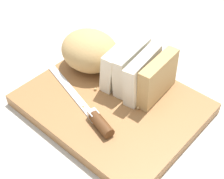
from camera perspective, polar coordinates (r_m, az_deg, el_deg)
name	(u,v)px	position (r m, az deg, el deg)	size (l,w,h in m)	color
ground_plane	(112,108)	(0.71, 0.00, -3.28)	(3.00, 3.00, 0.00)	beige
cutting_board	(112,104)	(0.71, 0.00, -2.55)	(0.36, 0.29, 0.03)	#9E6B3D
bread_loaf	(110,59)	(0.73, -0.40, 5.37)	(0.27, 0.14, 0.09)	tan
bread_knife	(92,114)	(0.66, -3.48, -4.36)	(0.27, 0.10, 0.02)	silver
crumb_near_knife	(83,107)	(0.68, -5.06, -3.08)	(0.01, 0.01, 0.01)	tan
crumb_near_loaf	(138,108)	(0.68, 4.59, -3.22)	(0.01, 0.01, 0.01)	tan
crumb_stray_left	(97,88)	(0.72, -2.72, 0.25)	(0.01, 0.01, 0.01)	tan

